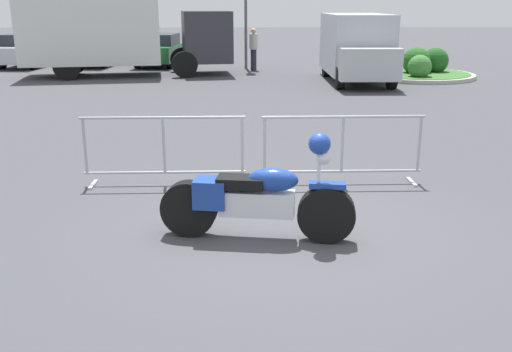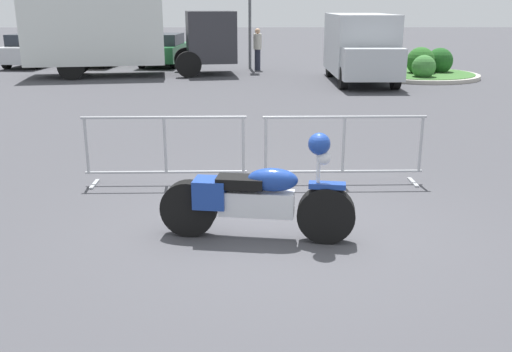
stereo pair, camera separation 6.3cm
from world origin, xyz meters
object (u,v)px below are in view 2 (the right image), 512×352
object	(u,v)px
crowd_barrier_far	(343,149)
parked_car_tan	(101,48)
motorcycle	(256,199)
pedestrian	(258,48)
parked_car_green	(164,49)
crowd_barrier_near	(165,149)
parked_car_silver	(35,50)
box_truck	(120,32)
delivery_van	(360,46)

from	to	relation	value
crowd_barrier_far	parked_car_tan	xyz separation A→B (m)	(-8.02, 17.73, 0.16)
motorcycle	crowd_barrier_far	xyz separation A→B (m)	(1.35, 2.10, 0.06)
parked_car_tan	pedestrian	size ratio (longest dim) A/B	2.56
motorcycle	parked_car_green	distance (m)	19.98
crowd_barrier_near	parked_car_green	size ratio (longest dim) A/B	0.59
crowd_barrier_near	parked_car_green	xyz separation A→B (m)	(-2.49, 17.50, 0.14)
crowd_barrier_far	pedestrian	world-z (taller)	pedestrian
crowd_barrier_near	parked_car_silver	bearing A→B (deg)	115.15
box_truck	parked_car_green	bearing A→B (deg)	65.75
crowd_barrier_near	box_truck	size ratio (longest dim) A/B	0.31
motorcycle	parked_car_tan	world-z (taller)	parked_car_tan
crowd_barrier_near	delivery_van	bearing A→B (deg)	66.41
box_truck	pedestrian	world-z (taller)	box_truck
crowd_barrier_near	delivery_van	world-z (taller)	delivery_van
crowd_barrier_near	parked_car_tan	bearing A→B (deg)	106.68
box_truck	parked_car_silver	distance (m)	5.89
crowd_barrier_far	crowd_barrier_near	bearing A→B (deg)	180.00
parked_car_silver	parked_car_tan	size ratio (longest dim) A/B	0.98
crowd_barrier_far	parked_car_silver	distance (m)	20.42
crowd_barrier_far	motorcycle	bearing A→B (deg)	-122.80
crowd_barrier_near	parked_car_silver	size ratio (longest dim) A/B	0.58
parked_car_green	pedestrian	distance (m)	4.62
parked_car_silver	box_truck	bearing A→B (deg)	-123.29
crowd_barrier_near	box_truck	world-z (taller)	box_truck
crowd_barrier_far	delivery_van	xyz separation A→B (m)	(2.47, 11.85, 0.68)
crowd_barrier_near	parked_car_silver	world-z (taller)	parked_car_silver
parked_car_silver	delivery_van	bearing A→B (deg)	-107.49
box_truck	pedestrian	xyz separation A→B (m)	(5.20, 1.74, -0.72)
parked_car_silver	pedestrian	bearing A→B (deg)	-95.89
crowd_barrier_far	parked_car_tan	size ratio (longest dim) A/B	0.57
parked_car_tan	parked_car_green	size ratio (longest dim) A/B	1.03
motorcycle	parked_car_tan	xyz separation A→B (m)	(-6.66, 19.83, 0.23)
motorcycle	parked_car_green	bearing A→B (deg)	109.35
delivery_van	box_truck	bearing A→B (deg)	-101.69
crowd_barrier_near	motorcycle	bearing A→B (deg)	-57.21
crowd_barrier_near	crowd_barrier_far	world-z (taller)	same
box_truck	parked_car_silver	bearing A→B (deg)	133.30
motorcycle	crowd_barrier_near	xyz separation A→B (m)	(-1.35, 2.10, 0.06)
motorcycle	parked_car_silver	world-z (taller)	parked_car_silver
delivery_van	crowd_barrier_near	bearing A→B (deg)	-23.17
box_truck	parked_car_silver	world-z (taller)	box_truck
delivery_van	parked_car_silver	world-z (taller)	delivery_van
box_truck	delivery_van	bearing A→B (deg)	-20.68
parked_car_silver	motorcycle	bearing A→B (deg)	-149.12
motorcycle	parked_car_green	size ratio (longest dim) A/B	0.55
motorcycle	crowd_barrier_near	world-z (taller)	motorcycle
parked_car_green	motorcycle	bearing A→B (deg)	-164.06
parked_car_silver	pedestrian	xyz separation A→B (m)	(9.77, -1.85, 0.21)
parked_car_tan	parked_car_green	bearing A→B (deg)	-89.71
delivery_van	parked_car_silver	distance (m)	14.39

